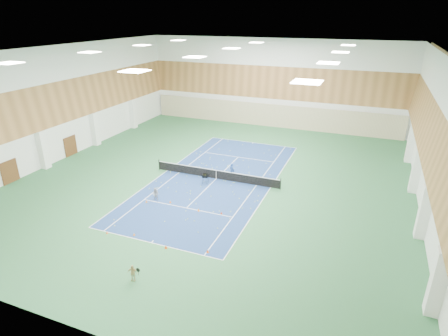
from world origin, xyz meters
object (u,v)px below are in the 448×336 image
(tennis_net, at_px, (216,174))
(coach, at_px, (232,171))
(child_court, at_px, (156,194))
(ball_cart, at_px, (205,179))
(child_apron, at_px, (133,273))

(tennis_net, relative_size, coach, 8.02)
(child_court, bearing_deg, coach, 55.61)
(tennis_net, relative_size, child_court, 11.10)
(tennis_net, xyz_separation_m, coach, (1.39, 0.67, 0.25))
(ball_cart, bearing_deg, child_court, -125.85)
(child_court, xyz_separation_m, child_apron, (4.25, -9.65, -0.02))
(ball_cart, bearing_deg, coach, 37.11)
(tennis_net, distance_m, coach, 1.56)
(coach, bearing_deg, child_court, 78.90)
(coach, height_order, ball_cart, coach)
(child_court, relative_size, child_apron, 1.04)
(child_court, distance_m, ball_cart, 5.40)
(tennis_net, xyz_separation_m, child_apron, (1.15, -15.74, 0.00))
(coach, height_order, child_court, coach)
(coach, xyz_separation_m, ball_cart, (-1.96, -1.97, -0.33))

